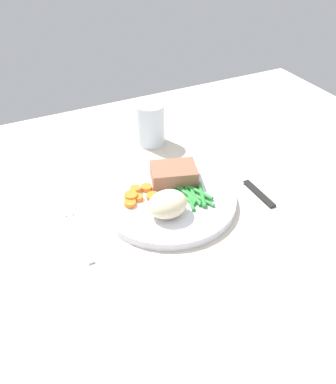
{
  "coord_description": "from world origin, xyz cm",
  "views": [
    {
      "loc": [
        -29.7,
        -54.4,
        50.71
      ],
      "look_at": [
        -3.22,
        -0.68,
        4.6
      ],
      "focal_mm": 38.29,
      "sensor_mm": 36.0,
      "label": 1
    }
  ],
  "objects_px": {
    "meat_portion": "(175,174)",
    "water_glass": "(150,126)",
    "knife": "(243,180)",
    "dinner_plate": "(168,200)",
    "fork": "(77,231)"
  },
  "relations": [
    {
      "from": "fork",
      "to": "knife",
      "type": "bearing_deg",
      "value": -3.02
    },
    {
      "from": "dinner_plate",
      "to": "fork",
      "type": "bearing_deg",
      "value": -179.17
    },
    {
      "from": "knife",
      "to": "water_glass",
      "type": "relative_size",
      "value": 2.15
    },
    {
      "from": "fork",
      "to": "dinner_plate",
      "type": "bearing_deg",
      "value": -2.14
    },
    {
      "from": "dinner_plate",
      "to": "knife",
      "type": "bearing_deg",
      "value": -0.97
    },
    {
      "from": "fork",
      "to": "knife",
      "type": "xyz_separation_m",
      "value": [
        0.35,
        -0.0,
        -0.0
      ]
    },
    {
      "from": "meat_portion",
      "to": "water_glass",
      "type": "xyz_separation_m",
      "value": [
        0.03,
        0.18,
        0.01
      ]
    },
    {
      "from": "fork",
      "to": "water_glass",
      "type": "distance_m",
      "value": 0.33
    },
    {
      "from": "dinner_plate",
      "to": "meat_portion",
      "type": "bearing_deg",
      "value": 49.4
    },
    {
      "from": "meat_portion",
      "to": "water_glass",
      "type": "relative_size",
      "value": 0.91
    },
    {
      "from": "dinner_plate",
      "to": "water_glass",
      "type": "xyz_separation_m",
      "value": [
        0.06,
        0.22,
        0.03
      ]
    },
    {
      "from": "knife",
      "to": "water_glass",
      "type": "distance_m",
      "value": 0.25
    },
    {
      "from": "dinner_plate",
      "to": "meat_portion",
      "type": "distance_m",
      "value": 0.06
    },
    {
      "from": "meat_portion",
      "to": "knife",
      "type": "xyz_separation_m",
      "value": [
        0.13,
        -0.04,
        -0.03
      ]
    },
    {
      "from": "dinner_plate",
      "to": "knife",
      "type": "distance_m",
      "value": 0.17
    }
  ]
}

